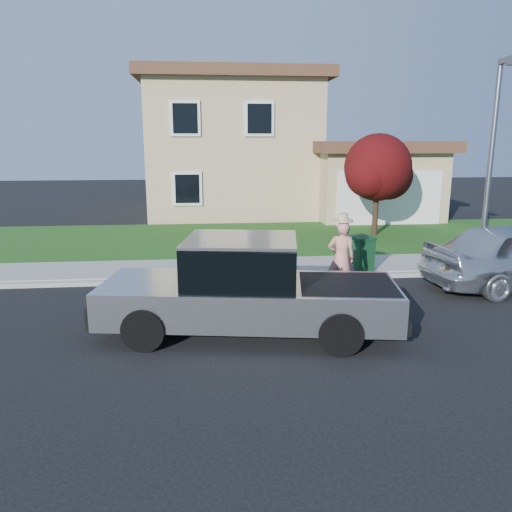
{
  "coord_description": "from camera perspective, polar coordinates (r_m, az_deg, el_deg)",
  "views": [
    {
      "loc": [
        -1.39,
        -9.87,
        3.64
      ],
      "look_at": [
        -0.33,
        0.66,
        1.2
      ],
      "focal_mm": 35.0,
      "sensor_mm": 36.0,
      "label": 1
    }
  ],
  "objects": [
    {
      "name": "lawn",
      "position": [
        18.87,
        1.64,
        2.0
      ],
      "size": [
        40.0,
        7.0,
        0.1
      ],
      "primitive_type": "cube",
      "color": "#1B4D16",
      "rests_on": "ground"
    },
    {
      "name": "sidewalk",
      "position": [
        14.52,
        3.91,
        -1.27
      ],
      "size": [
        40.0,
        2.0,
        0.15
      ],
      "primitive_type": "cube",
      "color": "gray",
      "rests_on": "ground"
    },
    {
      "name": "pickup_truck",
      "position": [
        9.52,
        -0.97,
        -3.88
      ],
      "size": [
        5.95,
        2.8,
        1.88
      ],
      "rotation": [
        0.0,
        0.0,
        -0.16
      ],
      "color": "black",
      "rests_on": "ground"
    },
    {
      "name": "ornamental_tree",
      "position": [
        19.67,
        13.84,
        9.45
      ],
      "size": [
        2.8,
        2.53,
        3.84
      ],
      "color": "black",
      "rests_on": "lawn"
    },
    {
      "name": "ground",
      "position": [
        10.61,
        2.14,
        -7.09
      ],
      "size": [
        80.0,
        80.0,
        0.0
      ],
      "primitive_type": "plane",
      "color": "black",
      "rests_on": "ground"
    },
    {
      "name": "woman",
      "position": [
        12.13,
        9.73,
        -0.07
      ],
      "size": [
        0.72,
        0.53,
        1.99
      ],
      "rotation": [
        0.0,
        0.0,
        2.99
      ],
      "color": "tan",
      "rests_on": "ground"
    },
    {
      "name": "curb",
      "position": [
        13.47,
        4.68,
        -2.47
      ],
      "size": [
        40.0,
        0.2,
        0.12
      ],
      "primitive_type": "cube",
      "color": "gray",
      "rests_on": "ground"
    },
    {
      "name": "trash_bin",
      "position": [
        14.0,
        11.82,
        0.31
      ],
      "size": [
        0.78,
        0.84,
        0.96
      ],
      "rotation": [
        0.0,
        0.0,
        0.35
      ],
      "color": "#0F371A",
      "rests_on": "sidewalk"
    },
    {
      "name": "street_lamp",
      "position": [
        14.61,
        25.37,
        10.13
      ],
      "size": [
        0.29,
        0.73,
        5.65
      ],
      "rotation": [
        0.0,
        0.0,
        -0.05
      ],
      "color": "slate",
      "rests_on": "ground"
    },
    {
      "name": "house",
      "position": [
        26.4,
        0.14,
        11.95
      ],
      "size": [
        14.0,
        11.3,
        6.85
      ],
      "color": "tan",
      "rests_on": "ground"
    }
  ]
}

